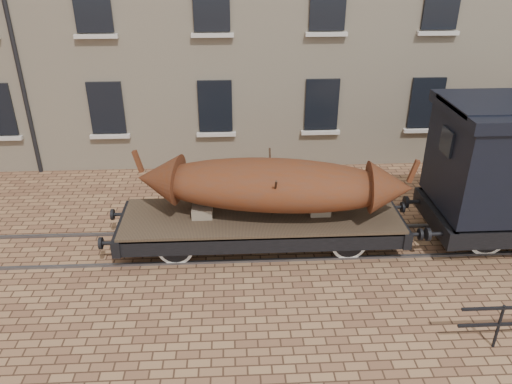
{
  "coord_description": "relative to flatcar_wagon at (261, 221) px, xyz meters",
  "views": [
    {
      "loc": [
        -1.99,
        -10.83,
        7.1
      ],
      "look_at": [
        -1.4,
        0.5,
        1.3
      ],
      "focal_mm": 35.0,
      "sensor_mm": 36.0,
      "label": 1
    }
  ],
  "objects": [
    {
      "name": "ground",
      "position": [
        1.3,
        -0.0,
        -0.73
      ],
      "size": [
        90.0,
        90.0,
        0.0
      ],
      "primitive_type": "plane",
      "color": "brown"
    },
    {
      "name": "rail_track",
      "position": [
        1.3,
        -0.0,
        -0.7
      ],
      "size": [
        30.0,
        1.52,
        0.06
      ],
      "color": "#59595E",
      "rests_on": "ground"
    },
    {
      "name": "flatcar_wagon",
      "position": [
        0.0,
        0.0,
        0.0
      ],
      "size": [
        7.78,
        2.11,
        1.17
      ],
      "color": "#473625",
      "rests_on": "ground"
    },
    {
      "name": "iron_boat",
      "position": [
        0.27,
        0.0,
        1.02
      ],
      "size": [
        6.78,
        2.67,
        1.62
      ],
      "color": "#58240E",
      "rests_on": "flatcar_wagon"
    }
  ]
}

